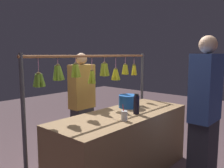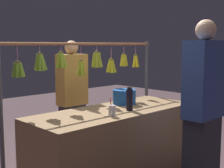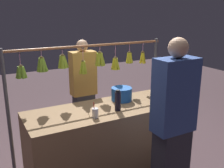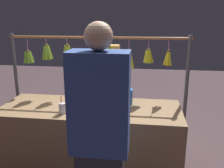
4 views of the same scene
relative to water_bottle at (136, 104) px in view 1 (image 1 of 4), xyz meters
name	(u,v)px [view 1 (image 1 of 4)]	position (x,y,z in m)	size (l,w,h in m)	color
market_counter	(123,144)	(0.09, -0.14, -0.53)	(1.98, 0.75, 0.81)	olive
display_rack	(95,82)	(0.14, -0.60, 0.25)	(2.24, 0.14, 1.57)	#4C4C51
water_bottle	(136,104)	(0.00, 0.00, 0.00)	(0.07, 0.07, 0.26)	black
blue_bucket	(129,101)	(-0.23, -0.30, -0.03)	(0.28, 0.28, 0.18)	#1C53A6
drink_cup	(124,116)	(0.34, 0.07, -0.07)	(0.07, 0.07, 0.19)	silver
vendor_person	(82,106)	(0.05, -0.97, -0.16)	(0.37, 0.20, 1.57)	#2D2D38
customer_person	(204,118)	(-0.19, 0.78, -0.07)	(0.42, 0.23, 1.75)	#2D2D38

